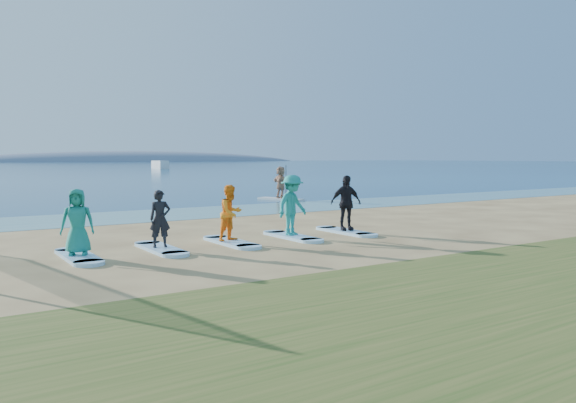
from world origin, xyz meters
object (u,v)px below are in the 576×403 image
surfboard_1 (161,249)px  student_2 (231,213)px  student_3 (292,205)px  surfboard_4 (346,231)px  student_1 (160,219)px  student_4 (346,203)px  student_0 (77,222)px  surfboard_2 (231,242)px  paddleboarder (281,182)px  surfboard_0 (78,256)px  surfboard_3 (292,236)px  boat_offshore_b (160,169)px  paddleboard (281,199)px

surfboard_1 → student_2: bearing=0.0°
student_3 → surfboard_4: student_3 is taller
student_1 → student_3: student_3 is taller
student_2 → student_4: size_ratio=0.89×
student_0 → surfboard_2: student_0 is taller
surfboard_1 → student_1: size_ratio=1.44×
paddleboarder → student_1: (-12.07, -12.94, -0.18)m
student_4 → surfboard_4: bearing=-75.6°
student_2 → student_3: bearing=-17.1°
surfboard_0 → surfboard_1: same height
surfboard_1 → surfboard_3: same height
surfboard_2 → surfboard_3: same height
paddleboarder → surfboard_0: paddleboarder is taller
surfboard_0 → surfboard_4: (8.44, 0.00, 0.00)m
boat_offshore_b → surfboard_4: size_ratio=2.76×
student_0 → student_2: 4.22m
paddleboarder → student_4: bearing=152.5°
surfboard_1 → surfboard_4: (6.33, 0.00, 0.00)m
paddleboard → student_0: (-14.18, -12.94, 0.85)m
paddleboarder → surfboard_3: (-7.85, -12.94, -0.99)m
boat_offshore_b → student_0: (-39.36, -99.80, 0.91)m
paddleboarder → surfboard_3: bearing=145.2°
surfboard_3 → surfboard_4: same height
boat_offshore_b → surfboard_3: boat_offshore_b is taller
surfboard_1 → surfboard_4: bearing=0.0°
boat_offshore_b → surfboard_0: bearing=-109.3°
paddleboard → student_2: (-9.96, -12.94, 0.83)m
surfboard_3 → student_3: size_ratio=1.19×
surfboard_3 → paddleboard: bearing=58.8°
student_0 → surfboard_4: 8.49m
boat_offshore_b → surfboard_4: bearing=-105.0°
student_1 → surfboard_2: student_1 is taller
student_1 → surfboard_4: (6.33, -0.00, -0.81)m
student_3 → surfboard_4: size_ratio=0.84×
surfboard_1 → surfboard_3: 4.22m
student_2 → surfboard_3: student_2 is taller
paddleboarder → student_4: size_ratio=1.02×
surfboard_1 → surfboard_3: bearing=0.0°
paddleboard → student_1: size_ratio=1.97×
paddleboard → surfboard_3: 15.13m
student_3 → boat_offshore_b: bearing=54.8°
surfboard_0 → student_2: (4.22, 0.00, 0.85)m
surfboard_1 → boat_offshore_b: bearing=69.5°
boat_offshore_b → surfboard_0: boat_offshore_b is taller
paddleboard → student_0: student_0 is taller
paddleboard → paddleboarder: bearing=0.0°
paddleboarder → student_0: size_ratio=1.12×
paddleboarder → student_3: bearing=145.2°
student_0 → surfboard_4: (8.44, 0.00, -0.86)m
surfboard_3 → student_4: (2.11, 0.00, 0.95)m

